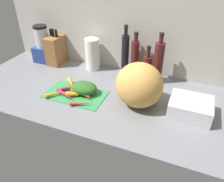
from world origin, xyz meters
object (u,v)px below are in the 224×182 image
at_px(cutting_board, 75,94).
at_px(winter_squash, 139,85).
at_px(bottle_2, 147,68).
at_px(bottle_1, 135,58).
at_px(carrot_1, 76,94).
at_px(carrot_2, 82,94).
at_px(carrot_0, 82,93).
at_px(blender_appliance, 43,46).
at_px(paper_towel_roll, 92,54).
at_px(carrot_8, 65,94).
at_px(knife_block, 56,50).
at_px(dish_rack, 190,108).
at_px(bottle_0, 125,55).
at_px(carrot_7, 82,103).
at_px(carrot_5, 74,87).
at_px(bottle_3, 158,62).
at_px(carrot_6, 71,83).
at_px(carrot_3, 55,94).
at_px(carrot_4, 87,92).

xyz_separation_m(cutting_board, winter_squash, (0.41, 0.05, 0.13)).
bearing_deg(bottle_2, bottle_1, 164.72).
bearing_deg(carrot_1, carrot_2, 31.04).
bearing_deg(winter_squash, bottle_2, 95.16).
distance_m(carrot_0, carrot_1, 0.04).
height_order(blender_appliance, paper_towel_roll, blender_appliance).
bearing_deg(carrot_8, bottle_1, 53.20).
relative_size(knife_block, dish_rack, 1.21).
height_order(carrot_8, bottle_1, bottle_1).
distance_m(bottle_0, dish_rack, 0.60).
bearing_deg(winter_squash, carrot_7, -154.73).
bearing_deg(carrot_5, carrot_1, -51.98).
bearing_deg(bottle_2, carrot_1, -133.35).
bearing_deg(bottle_2, bottle_3, 5.02).
xyz_separation_m(carrot_6, dish_rack, (0.78, -0.02, 0.02)).
relative_size(carrot_5, blender_appliance, 0.59).
relative_size(carrot_1, dish_rack, 0.56).
relative_size(carrot_3, winter_squash, 0.45).
bearing_deg(cutting_board, carrot_0, 7.03).
relative_size(carrot_0, bottle_1, 0.36).
distance_m(carrot_0, knife_block, 0.56).
height_order(carrot_0, carrot_7, carrot_0).
bearing_deg(bottle_2, carrot_5, -144.11).
xyz_separation_m(paper_towel_roll, bottle_1, (0.34, 0.00, 0.02)).
distance_m(carrot_5, carrot_6, 0.05).
distance_m(carrot_4, carrot_6, 0.16).
bearing_deg(blender_appliance, cutting_board, -36.10).
bearing_deg(bottle_1, carrot_1, -122.39).
xyz_separation_m(carrot_5, paper_towel_roll, (-0.02, 0.32, 0.10)).
relative_size(carrot_0, carrot_8, 0.78).
bearing_deg(cutting_board, paper_towel_roll, 98.43).
bearing_deg(carrot_5, blender_appliance, 146.24).
xyz_separation_m(bottle_1, bottle_2, (0.10, -0.03, -0.04)).
bearing_deg(carrot_6, paper_towel_roll, 85.66).
xyz_separation_m(carrot_0, bottle_0, (0.15, 0.38, 0.14)).
relative_size(carrot_0, blender_appliance, 0.41).
height_order(cutting_board, knife_block, knife_block).
xyz_separation_m(carrot_3, carrot_8, (0.07, 0.01, 0.00)).
distance_m(cutting_board, bottle_1, 0.49).
relative_size(carrot_1, carrot_4, 0.85).
xyz_separation_m(knife_block, bottle_3, (0.83, -0.00, 0.04)).
distance_m(carrot_1, paper_towel_roll, 0.42).
distance_m(carrot_4, carrot_7, 0.12).
bearing_deg(carrot_8, carrot_4, 33.86).
bearing_deg(bottle_1, carrot_5, -133.94).
bearing_deg(winter_squash, paper_towel_roll, 144.88).
distance_m(carrot_2, carrot_6, 0.16).
height_order(carrot_1, paper_towel_roll, paper_towel_roll).
relative_size(paper_towel_roll, bottle_2, 0.94).
relative_size(carrot_2, carrot_4, 1.14).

